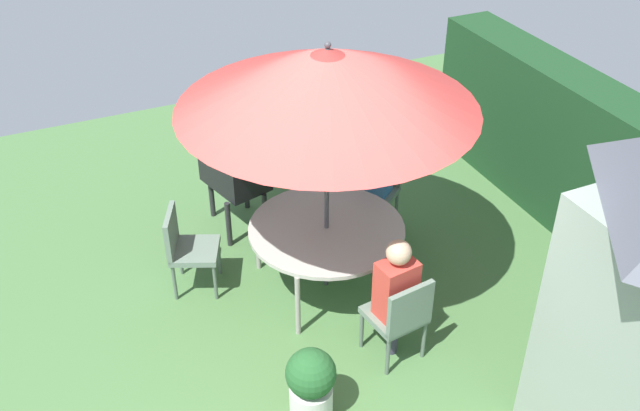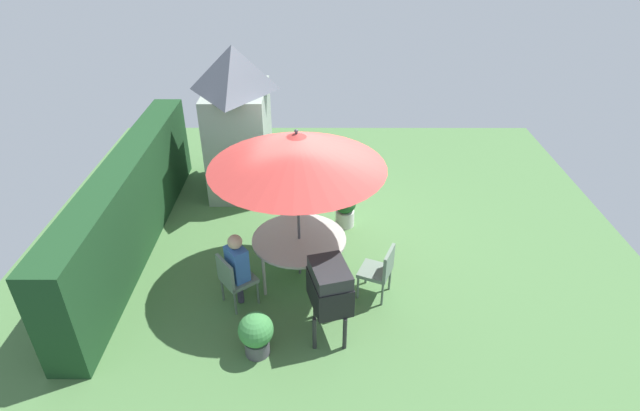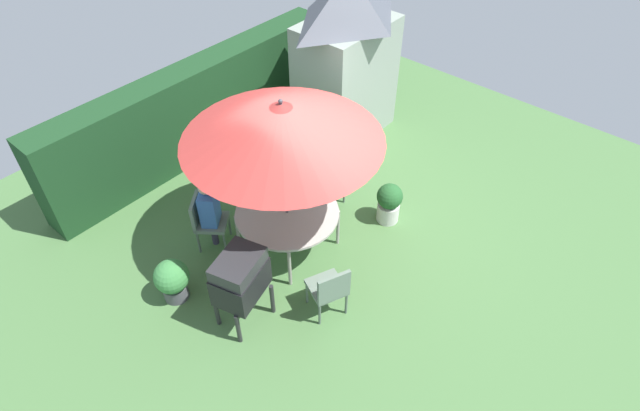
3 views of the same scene
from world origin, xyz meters
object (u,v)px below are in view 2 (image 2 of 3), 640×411
(person_in_blue, at_px, (237,262))
(potted_plant_by_shed, at_px, (345,208))
(chair_near_shed, at_px, (293,210))
(potted_plant_by_grill, at_px, (256,333))
(person_in_red, at_px, (293,200))
(garden_shed, at_px, (238,119))
(chair_far_side, at_px, (234,278))
(chair_toward_hedge, at_px, (380,269))
(patio_table, at_px, (299,240))
(patio_umbrella, at_px, (297,151))
(bbq_grill, at_px, (330,287))

(person_in_blue, bearing_deg, potted_plant_by_shed, -38.18)
(chair_near_shed, xyz_separation_m, potted_plant_by_shed, (0.29, -0.98, -0.15))
(potted_plant_by_grill, distance_m, person_in_red, 2.91)
(potted_plant_by_grill, bearing_deg, garden_shed, 9.76)
(chair_far_side, distance_m, chair_toward_hedge, 2.26)
(potted_plant_by_shed, bearing_deg, person_in_blue, 141.82)
(patio_table, xyz_separation_m, potted_plant_by_grill, (-1.75, 0.53, -0.30))
(patio_umbrella, distance_m, person_in_red, 1.87)
(potted_plant_by_grill, bearing_deg, chair_far_side, 23.91)
(chair_far_side, bearing_deg, chair_toward_hedge, -84.60)
(garden_shed, height_order, person_in_red, garden_shed)
(patio_umbrella, bearing_deg, garden_shed, 24.10)
(person_in_red, bearing_deg, potted_plant_by_grill, 172.48)
(patio_umbrella, xyz_separation_m, chair_toward_hedge, (-0.55, -1.28, -1.76))
(chair_far_side, height_order, person_in_red, person_in_red)
(bbq_grill, distance_m, chair_far_side, 1.60)
(person_in_red, bearing_deg, chair_near_shed, 7.79)
(bbq_grill, xyz_separation_m, chair_near_shed, (2.55, 0.64, -0.33))
(chair_toward_hedge, height_order, person_in_red, person_in_red)
(potted_plant_by_grill, relative_size, person_in_red, 0.54)
(patio_umbrella, bearing_deg, bbq_grill, -160.59)
(patio_umbrella, bearing_deg, patio_table, 0.00)
(patio_umbrella, relative_size, chair_near_shed, 2.98)
(chair_toward_hedge, xyz_separation_m, potted_plant_by_shed, (2.02, 0.46, -0.15))
(chair_near_shed, xyz_separation_m, potted_plant_by_grill, (-2.95, 0.37, -0.15))
(chair_near_shed, height_order, chair_far_side, same)
(patio_table, distance_m, bbq_grill, 1.44)
(bbq_grill, relative_size, potted_plant_by_shed, 1.70)
(patio_umbrella, distance_m, person_in_blue, 1.89)
(patio_table, height_order, potted_plant_by_grill, patio_table)
(chair_toward_hedge, relative_size, potted_plant_by_grill, 1.32)
(chair_far_side, distance_m, potted_plant_by_shed, 2.87)
(chair_far_side, bearing_deg, garden_shed, 5.74)
(bbq_grill, bearing_deg, person_in_red, 14.32)
(potted_plant_by_grill, height_order, person_in_blue, person_in_blue)
(patio_table, relative_size, patio_umbrella, 0.57)
(person_in_blue, bearing_deg, potted_plant_by_grill, -160.37)
(potted_plant_by_shed, bearing_deg, patio_table, 151.12)
(patio_umbrella, relative_size, chair_far_side, 2.98)
(garden_shed, xyz_separation_m, potted_plant_by_grill, (-4.77, -0.82, -1.19))
(person_in_red, bearing_deg, patio_table, -172.21)
(chair_far_side, xyz_separation_m, chair_toward_hedge, (0.21, -2.25, 0.00))
(chair_toward_hedge, distance_m, potted_plant_by_grill, 2.18)
(chair_far_side, bearing_deg, potted_plant_by_shed, -38.59)
(bbq_grill, distance_m, potted_plant_by_shed, 2.89)
(potted_plant_by_shed, bearing_deg, bbq_grill, 173.18)
(person_in_red, bearing_deg, potted_plant_by_shed, -69.05)
(chair_near_shed, bearing_deg, person_in_blue, 158.72)
(bbq_grill, relative_size, chair_far_side, 1.33)
(garden_shed, bearing_deg, patio_umbrella, -155.90)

